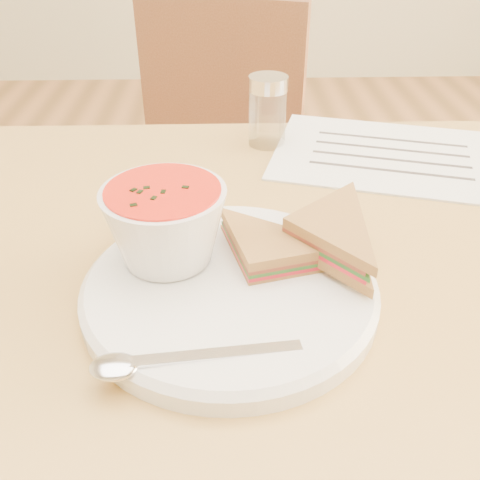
{
  "coord_description": "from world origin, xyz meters",
  "views": [
    {
      "loc": [
        -0.05,
        -0.45,
        1.07
      ],
      "look_at": [
        -0.04,
        -0.05,
        0.8
      ],
      "focal_mm": 40.0,
      "sensor_mm": 36.0,
      "label": 1
    }
  ],
  "objects_px": {
    "dining_table": "(266,463)",
    "plate": "(230,290)",
    "soup_bowl": "(166,228)",
    "condiment_shaker": "(268,111)",
    "chair_far": "(197,216)"
  },
  "relations": [
    {
      "from": "dining_table",
      "to": "plate",
      "type": "relative_size",
      "value": 3.71
    },
    {
      "from": "soup_bowl",
      "to": "condiment_shaker",
      "type": "xyz_separation_m",
      "value": [
        0.12,
        0.31,
        -0.01
      ]
    },
    {
      "from": "plate",
      "to": "chair_far",
      "type": "bearing_deg",
      "value": 95.86
    },
    {
      "from": "chair_far",
      "to": "plate",
      "type": "relative_size",
      "value": 3.23
    },
    {
      "from": "chair_far",
      "to": "soup_bowl",
      "type": "distance_m",
      "value": 0.73
    },
    {
      "from": "chair_far",
      "to": "plate",
      "type": "xyz_separation_m",
      "value": [
        0.07,
        -0.66,
        0.32
      ]
    },
    {
      "from": "soup_bowl",
      "to": "condiment_shaker",
      "type": "relative_size",
      "value": 1.15
    },
    {
      "from": "dining_table",
      "to": "plate",
      "type": "bearing_deg",
      "value": -123.72
    },
    {
      "from": "plate",
      "to": "condiment_shaker",
      "type": "bearing_deg",
      "value": 80.29
    },
    {
      "from": "chair_far",
      "to": "plate",
      "type": "distance_m",
      "value": 0.74
    },
    {
      "from": "dining_table",
      "to": "condiment_shaker",
      "type": "bearing_deg",
      "value": 87.9
    },
    {
      "from": "dining_table",
      "to": "condiment_shaker",
      "type": "height_order",
      "value": "condiment_shaker"
    },
    {
      "from": "condiment_shaker",
      "to": "dining_table",
      "type": "bearing_deg",
      "value": -92.1
    },
    {
      "from": "dining_table",
      "to": "soup_bowl",
      "type": "xyz_separation_m",
      "value": [
        -0.11,
        -0.04,
        0.43
      ]
    },
    {
      "from": "chair_far",
      "to": "plate",
      "type": "height_order",
      "value": "chair_far"
    }
  ]
}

